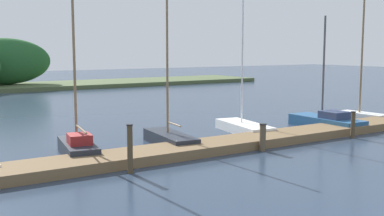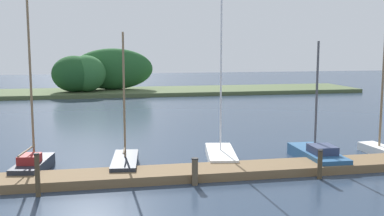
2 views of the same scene
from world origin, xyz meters
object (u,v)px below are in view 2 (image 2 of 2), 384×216
object	(u,v)px
mooring_piling_3	(320,164)
mooring_piling_1	(37,175)
sailboat_4	(316,154)
mooring_piling_2	(195,171)
sailboat_5	(380,146)
sailboat_1	(33,163)
sailboat_3	(221,153)
sailboat_2	(125,162)

from	to	relation	value
mooring_piling_3	mooring_piling_1	bearing A→B (deg)	-179.62
sailboat_4	mooring_piling_2	size ratio (longest dim) A/B	5.20
sailboat_5	mooring_piling_3	world-z (taller)	sailboat_5
sailboat_1	sailboat_5	distance (m)	16.08
sailboat_3	mooring_piling_3	world-z (taller)	sailboat_3
sailboat_2	mooring_piling_2	xyz separation A→B (m)	(2.46, -2.88, 0.21)
sailboat_4	mooring_piling_2	bearing A→B (deg)	112.94
sailboat_2	mooring_piling_2	world-z (taller)	sailboat_2
sailboat_3	mooring_piling_1	size ratio (longest dim) A/B	4.95
sailboat_2	mooring_piling_3	size ratio (longest dim) A/B	4.95
sailboat_3	sailboat_5	xyz separation A→B (m)	(7.88, -0.50, 0.13)
sailboat_5	mooring_piling_3	bearing A→B (deg)	121.08
sailboat_4	mooring_piling_1	size ratio (longest dim) A/B	3.51
sailboat_4	mooring_piling_1	world-z (taller)	sailboat_4
sailboat_1	mooring_piling_2	size ratio (longest dim) A/B	7.52
sailboat_2	mooring_piling_1	size ratio (longest dim) A/B	3.74
mooring_piling_1	sailboat_3	bearing A→B (deg)	26.89
sailboat_3	sailboat_4	bearing A→B (deg)	-96.88
sailboat_4	mooring_piling_1	xyz separation A→B (m)	(-11.81, -2.62, 0.43)
sailboat_3	mooring_piling_3	xyz separation A→B (m)	(3.06, -3.80, 0.30)
sailboat_2	mooring_piling_1	distance (m)	4.50
mooring_piling_2	mooring_piling_3	xyz separation A→B (m)	(5.03, -0.17, 0.06)
sailboat_2	sailboat_3	size ratio (longest dim) A/B	0.76
sailboat_5	mooring_piling_2	bearing A→B (deg)	104.32
sailboat_1	sailboat_2	xyz separation A→B (m)	(3.77, -0.07, -0.12)
sailboat_1	sailboat_4	xyz separation A→B (m)	(12.37, -0.57, -0.08)
sailboat_5	mooring_piling_1	size ratio (longest dim) A/B	4.50
sailboat_4	mooring_piling_1	bearing A→B (deg)	104.28
sailboat_1	sailboat_3	bearing A→B (deg)	-75.43
sailboat_1	sailboat_3	xyz separation A→B (m)	(8.20, 0.68, -0.14)
sailboat_5	mooring_piling_3	distance (m)	5.85
sailboat_1	sailboat_4	world-z (taller)	sailboat_1
sailboat_3	sailboat_5	distance (m)	7.90
sailboat_1	sailboat_5	world-z (taller)	sailboat_1
sailboat_2	mooring_piling_2	bearing A→B (deg)	-132.99
sailboat_1	sailboat_3	distance (m)	8.23
mooring_piling_1	sailboat_4	bearing A→B (deg)	12.52
sailboat_4	mooring_piling_3	distance (m)	2.79
sailboat_1	mooring_piling_3	world-z (taller)	sailboat_1
sailboat_1	sailboat_5	size ratio (longest dim) A/B	1.13
sailboat_1	mooring_piling_2	distance (m)	6.89
sailboat_5	mooring_piling_2	size ratio (longest dim) A/B	6.68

